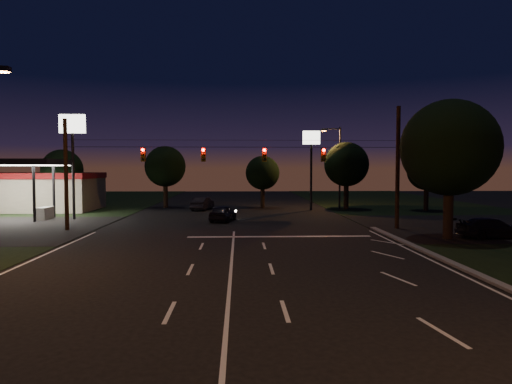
{
  "coord_description": "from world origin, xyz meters",
  "views": [
    {
      "loc": [
        0.37,
        -18.04,
        4.48
      ],
      "look_at": [
        1.42,
        10.18,
        3.0
      ],
      "focal_mm": 32.0,
      "sensor_mm": 36.0,
      "label": 1
    }
  ],
  "objects_px": {
    "car_cross": "(492,228)",
    "car_oncoming_b": "(202,203)",
    "tree_right_near": "(449,149)",
    "utility_pole_right": "(397,229)",
    "car_oncoming_a": "(223,213)"
  },
  "relations": [
    {
      "from": "car_oncoming_a",
      "to": "car_oncoming_b",
      "type": "distance_m",
      "value": 10.86
    },
    {
      "from": "car_oncoming_b",
      "to": "car_cross",
      "type": "bearing_deg",
      "value": 146.74
    },
    {
      "from": "utility_pole_right",
      "to": "car_oncoming_a",
      "type": "height_order",
      "value": "utility_pole_right"
    },
    {
      "from": "car_oncoming_b",
      "to": "tree_right_near",
      "type": "bearing_deg",
      "value": 142.0
    },
    {
      "from": "car_cross",
      "to": "car_oncoming_b",
      "type": "bearing_deg",
      "value": 38.58
    },
    {
      "from": "utility_pole_right",
      "to": "tree_right_near",
      "type": "bearing_deg",
      "value": -72.47
    },
    {
      "from": "utility_pole_right",
      "to": "car_oncoming_b",
      "type": "height_order",
      "value": "utility_pole_right"
    },
    {
      "from": "tree_right_near",
      "to": "car_cross",
      "type": "distance_m",
      "value": 5.83
    },
    {
      "from": "car_cross",
      "to": "utility_pole_right",
      "type": "bearing_deg",
      "value": 37.89
    },
    {
      "from": "tree_right_near",
      "to": "car_cross",
      "type": "relative_size",
      "value": 1.94
    },
    {
      "from": "car_oncoming_a",
      "to": "car_cross",
      "type": "bearing_deg",
      "value": 163.68
    },
    {
      "from": "tree_right_near",
      "to": "car_oncoming_a",
      "type": "relative_size",
      "value": 2.2
    },
    {
      "from": "car_oncoming_a",
      "to": "tree_right_near",
      "type": "bearing_deg",
      "value": 158.54
    },
    {
      "from": "utility_pole_right",
      "to": "car_cross",
      "type": "xyz_separation_m",
      "value": [
        4.49,
        -4.7,
        0.65
      ]
    },
    {
      "from": "car_oncoming_b",
      "to": "car_cross",
      "type": "xyz_separation_m",
      "value": [
        20.07,
        -20.51,
        -0.05
      ]
    }
  ]
}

